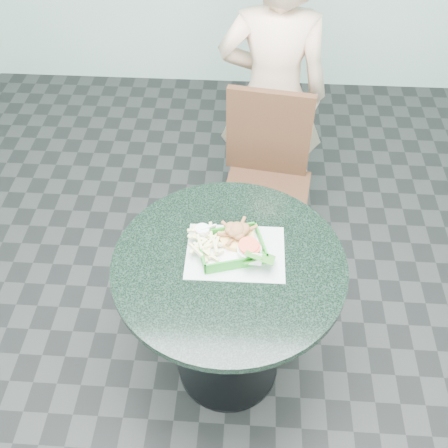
# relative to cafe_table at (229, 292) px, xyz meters

# --- Properties ---
(floor) EXTENTS (4.00, 5.00, 0.02)m
(floor) POSITION_rel_cafe_table_xyz_m (0.00, 0.00, -0.58)
(floor) COLOR #303335
(floor) RESTS_ON ground
(cafe_table) EXTENTS (0.86, 0.86, 0.75)m
(cafe_table) POSITION_rel_cafe_table_xyz_m (0.00, 0.00, 0.00)
(cafe_table) COLOR black
(cafe_table) RESTS_ON floor
(dining_chair) EXTENTS (0.42, 0.42, 0.93)m
(dining_chair) POSITION_rel_cafe_table_xyz_m (0.14, 0.78, -0.05)
(dining_chair) COLOR black
(dining_chair) RESTS_ON floor
(diner_person) EXTENTS (0.58, 0.40, 1.55)m
(diner_person) POSITION_rel_cafe_table_xyz_m (0.16, 1.10, 0.20)
(diner_person) COLOR #D9AE90
(diner_person) RESTS_ON floor
(placemat) EXTENTS (0.36, 0.27, 0.00)m
(placemat) POSITION_rel_cafe_table_xyz_m (0.02, 0.04, 0.17)
(placemat) COLOR #B3BEBD
(placemat) RESTS_ON cafe_table
(food_basket) EXTENTS (0.23, 0.17, 0.05)m
(food_basket) POSITION_rel_cafe_table_xyz_m (0.00, 0.04, 0.19)
(food_basket) COLOR #1F841E
(food_basket) RESTS_ON placemat
(crab_sandwich) EXTENTS (0.13, 0.13, 0.08)m
(crab_sandwich) POSITION_rel_cafe_table_xyz_m (0.04, 0.09, 0.22)
(crab_sandwich) COLOR tan
(crab_sandwich) RESTS_ON food_basket
(fries_pile) EXTENTS (0.13, 0.14, 0.05)m
(fries_pile) POSITION_rel_cafe_table_xyz_m (-0.08, 0.08, 0.21)
(fries_pile) COLOR beige
(fries_pile) RESTS_ON food_basket
(sauce_ramekin) EXTENTS (0.05, 0.05, 0.03)m
(sauce_ramekin) POSITION_rel_cafe_table_xyz_m (-0.08, 0.13, 0.22)
(sauce_ramekin) COLOR white
(sauce_ramekin) RESTS_ON food_basket
(garnish_cup) EXTENTS (0.13, 0.13, 0.05)m
(garnish_cup) POSITION_rel_cafe_table_xyz_m (0.07, -0.00, 0.21)
(garnish_cup) COLOR white
(garnish_cup) RESTS_ON food_basket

